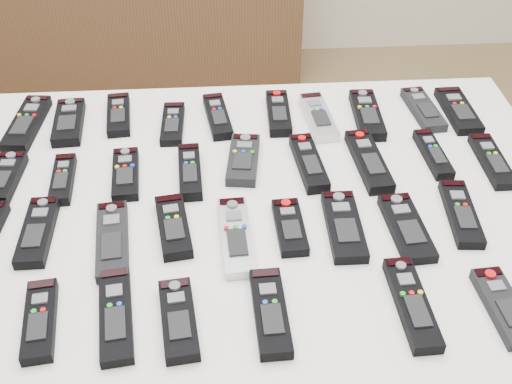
{
  "coord_description": "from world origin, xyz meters",
  "views": [
    {
      "loc": [
        -0.14,
        -1.1,
        1.59
      ],
      "look_at": [
        -0.08,
        -0.15,
        0.8
      ],
      "focal_mm": 45.0,
      "sensor_mm": 36.0,
      "label": 1
    }
  ],
  "objects": [
    {
      "name": "ground",
      "position": [
        0.0,
        0.0,
        0.0
      ],
      "size": [
        4.0,
        4.0,
        0.0
      ],
      "primitive_type": "plane",
      "color": "olive",
      "rests_on": "ground"
    },
    {
      "name": "table",
      "position": [
        -0.08,
        -0.15,
        0.72
      ],
      "size": [
        1.25,
        0.88,
        0.78
      ],
      "color": "white",
      "rests_on": "ground"
    },
    {
      "name": "sideboard",
      "position": [
        -0.53,
        1.78,
        0.39
      ],
      "size": [
        1.55,
        0.39,
        0.77
      ],
      "primitive_type": "cube",
      "rotation": [
        0.0,
        0.0,
        -0.01
      ],
      "color": "#47341C",
      "rests_on": "ground"
    },
    {
      "name": "remote_0",
      "position": [
        -0.58,
        0.14,
        0.79
      ],
      "size": [
        0.08,
        0.21,
        0.02
      ],
      "primitive_type": "cube",
      "rotation": [
        0.0,
        0.0,
        -0.09
      ],
      "color": "black",
      "rests_on": "table"
    },
    {
      "name": "remote_1",
      "position": [
        -0.48,
        0.14,
        0.79
      ],
      "size": [
        0.07,
        0.17,
        0.02
      ],
      "primitive_type": "cube",
      "rotation": [
        0.0,
        0.0,
        0.07
      ],
      "color": "black",
      "rests_on": "table"
    },
    {
      "name": "remote_2",
      "position": [
        -0.37,
        0.17,
        0.79
      ],
      "size": [
        0.07,
        0.16,
        0.02
      ],
      "primitive_type": "cube",
      "rotation": [
        0.0,
        0.0,
        0.1
      ],
      "color": "black",
      "rests_on": "table"
    },
    {
      "name": "remote_3",
      "position": [
        -0.25,
        0.12,
        0.79
      ],
      "size": [
        0.05,
        0.16,
        0.02
      ],
      "primitive_type": "cube",
      "rotation": [
        0.0,
        0.0,
        -0.02
      ],
      "color": "black",
      "rests_on": "table"
    },
    {
      "name": "remote_4",
      "position": [
        -0.15,
        0.14,
        0.79
      ],
      "size": [
        0.07,
        0.17,
        0.02
      ],
      "primitive_type": "cube",
      "rotation": [
        0.0,
        0.0,
        0.13
      ],
      "color": "black",
      "rests_on": "table"
    },
    {
      "name": "remote_5",
      "position": [
        -0.01,
        0.15,
        0.79
      ],
      "size": [
        0.05,
        0.17,
        0.02
      ],
      "primitive_type": "cube",
      "rotation": [
        0.0,
        0.0,
        -0.02
      ],
      "color": "black",
      "rests_on": "table"
    },
    {
      "name": "remote_6",
      "position": [
        0.08,
        0.12,
        0.79
      ],
      "size": [
        0.07,
        0.18,
        0.02
      ],
      "primitive_type": "cube",
      "rotation": [
        0.0,
        0.0,
        0.09
      ],
      "color": "#B7B7BC",
      "rests_on": "table"
    },
    {
      "name": "remote_7",
      "position": [
        0.19,
        0.13,
        0.79
      ],
      "size": [
        0.06,
        0.19,
        0.02
      ],
      "primitive_type": "cube",
      "rotation": [
        0.0,
        0.0,
        -0.03
      ],
      "color": "black",
      "rests_on": "table"
    },
    {
      "name": "remote_8",
      "position": [
        0.33,
        0.14,
        0.79
      ],
      "size": [
        0.07,
        0.17,
        0.02
      ],
      "primitive_type": "cube",
      "rotation": [
        0.0,
        0.0,
        0.1
      ],
      "color": "black",
      "rests_on": "table"
    },
    {
      "name": "remote_9",
      "position": [
        0.41,
        0.13,
        0.79
      ],
      "size": [
        0.06,
        0.18,
        0.02
      ],
      "primitive_type": "cube",
      "rotation": [
        0.0,
        0.0,
        0.02
      ],
      "color": "black",
      "rests_on": "table"
    },
    {
      "name": "remote_10",
      "position": [
        -0.58,
        -0.06,
        0.79
      ],
      "size": [
        0.06,
        0.15,
        0.02
      ],
      "primitive_type": "cube",
      "rotation": [
        0.0,
        0.0,
        -0.06
      ],
      "color": "black",
      "rests_on": "table"
    },
    {
      "name": "remote_11",
      "position": [
        -0.46,
        -0.07,
        0.79
      ],
      "size": [
        0.05,
        0.15,
        0.02
      ],
      "primitive_type": "cube",
      "rotation": [
        0.0,
        0.0,
        0.06
      ],
      "color": "black",
      "rests_on": "table"
    },
    {
      "name": "remote_12",
      "position": [
        -0.34,
        -0.06,
        0.79
      ],
      "size": [
        0.06,
        0.16,
        0.02
      ],
      "primitive_type": "cube",
      "rotation": [
        0.0,
        0.0,
        0.08
      ],
      "color": "black",
      "rests_on": "table"
    },
    {
      "name": "remote_13",
      "position": [
        -0.21,
        -0.06,
        0.79
      ],
      "size": [
        0.05,
        0.17,
        0.02
      ],
      "primitive_type": "cube",
      "rotation": [
        0.0,
        0.0,
        0.05
      ],
      "color": "black",
      "rests_on": "table"
    },
    {
      "name": "remote_14",
      "position": [
        -0.1,
        -0.03,
        0.79
      ],
      "size": [
        0.08,
        0.16,
        0.02
      ],
      "primitive_type": "cube",
      "rotation": [
        0.0,
        0.0,
        -0.13
      ],
      "color": "black",
      "rests_on": "table"
    },
    {
      "name": "remote_15",
      "position": [
        0.04,
        -0.05,
        0.79
      ],
      "size": [
        0.06,
        0.18,
        0.02
      ],
      "primitive_type": "cube",
      "rotation": [
        0.0,
        0.0,
        0.1
      ],
      "color": "black",
      "rests_on": "table"
    },
    {
      "name": "remote_16",
      "position": [
        0.16,
        -0.05,
        0.79
      ],
      "size": [
        0.07,
        0.2,
        0.02
      ],
      "primitive_type": "cube",
      "rotation": [
        0.0,
        0.0,
        0.08
      ],
      "color": "black",
      "rests_on": "table"
    },
    {
      "name": "remote_17",
      "position": [
        0.3,
        -0.03,
        0.79
      ],
      "size": [
        0.05,
        0.16,
        0.02
      ],
      "primitive_type": "cube",
      "rotation": [
        0.0,
        0.0,
        0.06
      ],
      "color": "black",
      "rests_on": "table"
    },
    {
      "name": "remote_18",
      "position": [
        0.42,
        -0.06,
        0.79
      ],
      "size": [
        0.05,
        0.18,
        0.02
      ],
      "primitive_type": "cube",
      "rotation": [
        0.0,
        0.0,
        -0.0
      ],
      "color": "black",
      "rests_on": "table"
    },
    {
      "name": "remote_20",
      "position": [
        -0.48,
        -0.22,
        0.79
      ],
      "size": [
        0.05,
        0.17,
        0.02
      ],
      "primitive_type": "cube",
      "rotation": [
        0.0,
        0.0,
        0.01
      ],
      "color": "black",
      "rests_on": "table"
    },
    {
      "name": "remote_21",
      "position": [
        -0.34,
        -0.25,
        0.79
      ],
      "size": [
        0.08,
        0.2,
        0.02
      ],
      "primitive_type": "cube",
      "rotation": [
        0.0,
        0.0,
        0.1
      ],
      "color": "black",
      "rests_on": "table"
    },
    {
      "name": "remote_22",
      "position": [
        -0.24,
        -0.22,
        0.79
      ],
      "size": [
        0.08,
        0.16,
        0.02
      ],
      "primitive_type": "cube",
      "rotation": [
        0.0,
        0.0,
        0.15
      ],
      "color": "black",
      "rests_on": "table"
    },
    {
      "name": "remote_23",
      "position": [
        -0.12,
        -0.26,
        0.79
      ],
      "size": [
        0.06,
        0.2,
        0.02
      ],
      "primitive_type": "cube",
      "rotation": [
        0.0,
        0.0,
        0.05
      ],
      "color": "#B7B7BC",
      "rests_on": "table"
    },
    {
      "name": "remote_24",
      "position": [
        -0.02,
        -0.24,
        0.79
      ],
      "size": [
        0.06,
        0.14,
        0.02
      ],
      "primitive_type": "cube",
      "rotation": [
        0.0,
        0.0,
        0.04
      ],
      "color": "black",
      "rests_on": "table"
    },
    {
      "name": "remote_25",
      "position": [
        0.08,
        -0.24,
        0.79
      ],
      "size": [
        0.06,
        0.18,
        0.02
      ],
      "primitive_type": "cube",
      "rotation": [
        0.0,
        0.0,
        -0.01
      ],
      "color": "black",
      "rests_on": "table"
    },
    {
      "name": "remote_26",
      "position": [
        0.19,
        -0.25,
        0.79
      ],
      "size": [
        0.07,
        0.18,
        0.02
      ],
      "primitive_type": "cube",
      "rotation": [
        0.0,
        0.0,
        0.07
      ],
      "color": "black",
      "rests_on": "table"
    },
    {
      "name": "remote_27",
      "position": [
        0.3,
        -0.22,
        0.79
      ],
      "size": [
        0.06,
        0.18,
        0.02
      ],
      "primitive_type": "cube",
      "rotation": [
        0.0,
        0.0,
        -0.08
      ],
      "color": "black",
      "rests_on": "table"
    },
    {
      "name": "remote_29",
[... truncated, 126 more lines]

